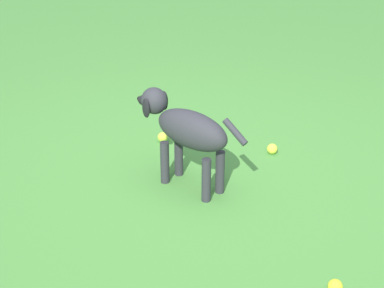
% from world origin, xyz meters
% --- Properties ---
extents(ground, '(14.00, 14.00, 0.00)m').
position_xyz_m(ground, '(0.00, 0.00, 0.00)').
color(ground, '#478438').
extents(dog, '(0.77, 0.29, 0.53)m').
position_xyz_m(dog, '(0.09, -0.00, 0.35)').
color(dog, '#2D2D33').
rests_on(dog, ground).
extents(tennis_ball_0, '(0.07, 0.07, 0.07)m').
position_xyz_m(tennis_ball_0, '(0.50, -0.41, 0.03)').
color(tennis_ball_0, '#BFD73A').
rests_on(tennis_ball_0, ground).
extents(tennis_ball_1, '(0.07, 0.07, 0.07)m').
position_xyz_m(tennis_ball_1, '(-0.20, -0.60, 0.03)').
color(tennis_ball_1, '#D7E53A').
rests_on(tennis_ball_1, ground).
extents(tennis_ball_2, '(0.07, 0.07, 0.07)m').
position_xyz_m(tennis_ball_2, '(-0.93, 0.50, 0.03)').
color(tennis_ball_2, yellow).
rests_on(tennis_ball_2, ground).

